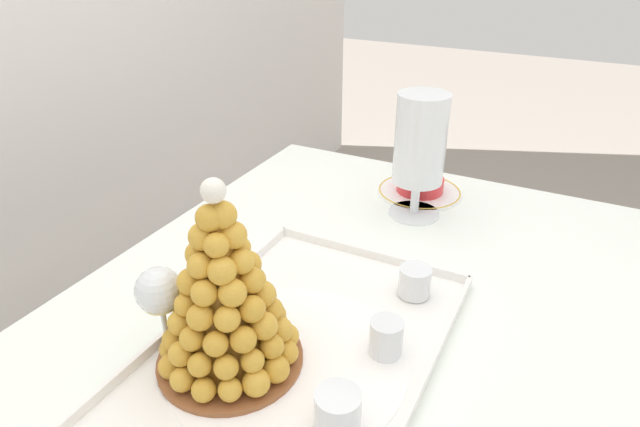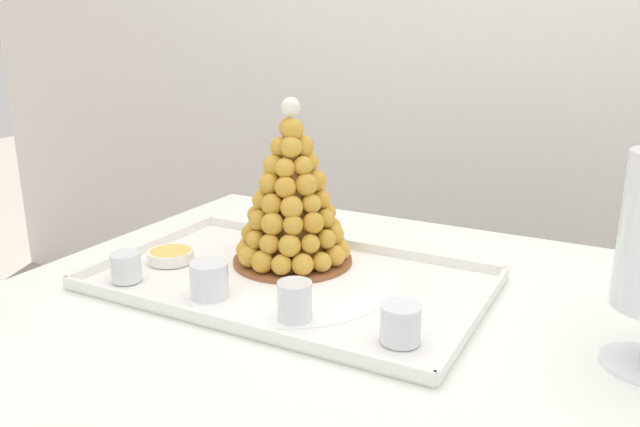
# 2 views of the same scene
# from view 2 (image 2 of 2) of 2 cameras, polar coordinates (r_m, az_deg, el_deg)

# --- Properties ---
(buffet_table) EXTENTS (1.28, 0.98, 0.73)m
(buffet_table) POSITION_cam_2_polar(r_m,az_deg,el_deg) (1.04, 5.50, -13.90)
(buffet_table) COLOR brown
(buffet_table) RESTS_ON ground_plane
(serving_tray) EXTENTS (0.66, 0.40, 0.02)m
(serving_tray) POSITION_cam_2_polar(r_m,az_deg,el_deg) (1.08, -2.73, -6.24)
(serving_tray) COLOR white
(serving_tray) RESTS_ON buffet_table
(croquembouche) EXTENTS (0.22, 0.22, 0.30)m
(croquembouche) POSITION_cam_2_polar(r_m,az_deg,el_deg) (1.13, -2.58, 1.27)
(croquembouche) COLOR brown
(croquembouche) RESTS_ON serving_tray
(dessert_cup_left) EXTENTS (0.05, 0.05, 0.05)m
(dessert_cup_left) POSITION_cam_2_polar(r_m,az_deg,el_deg) (1.12, -17.28, -4.77)
(dessert_cup_left) COLOR silver
(dessert_cup_left) RESTS_ON serving_tray
(dessert_cup_mid_left) EXTENTS (0.06, 0.06, 0.06)m
(dessert_cup_mid_left) POSITION_cam_2_polar(r_m,az_deg,el_deg) (1.02, -10.06, -6.10)
(dessert_cup_mid_left) COLOR silver
(dessert_cup_mid_left) RESTS_ON serving_tray
(dessert_cup_centre) EXTENTS (0.05, 0.05, 0.06)m
(dessert_cup_centre) POSITION_cam_2_polar(r_m,az_deg,el_deg) (0.94, -2.31, -8.08)
(dessert_cup_centre) COLOR silver
(dessert_cup_centre) RESTS_ON serving_tray
(dessert_cup_mid_right) EXTENTS (0.06, 0.06, 0.05)m
(dessert_cup_mid_right) POSITION_cam_2_polar(r_m,az_deg,el_deg) (0.88, 7.36, -10.04)
(dessert_cup_mid_right) COLOR silver
(dessert_cup_mid_right) RESTS_ON serving_tray
(creme_brulee_ramekin) EXTENTS (0.09, 0.09, 0.02)m
(creme_brulee_ramekin) POSITION_cam_2_polar(r_m,az_deg,el_deg) (1.20, -13.44, -3.71)
(creme_brulee_ramekin) COLOR white
(creme_brulee_ramekin) RESTS_ON serving_tray
(wine_glass) EXTENTS (0.07, 0.07, 0.16)m
(wine_glass) POSITION_cam_2_polar(r_m,az_deg,el_deg) (1.22, -1.63, 2.12)
(wine_glass) COLOR silver
(wine_glass) RESTS_ON buffet_table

